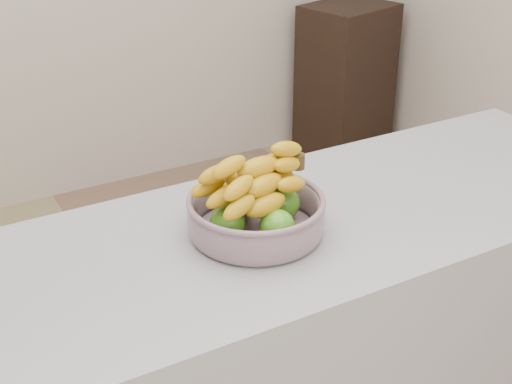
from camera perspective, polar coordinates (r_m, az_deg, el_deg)
cabinet at (r=4.08m, az=7.18°, el=8.95°), size 0.54×0.47×0.83m
fruit_bowl at (r=1.51m, az=-0.01°, el=-1.47°), size 0.30×0.30×0.18m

